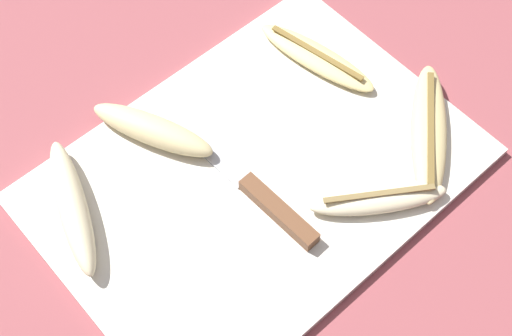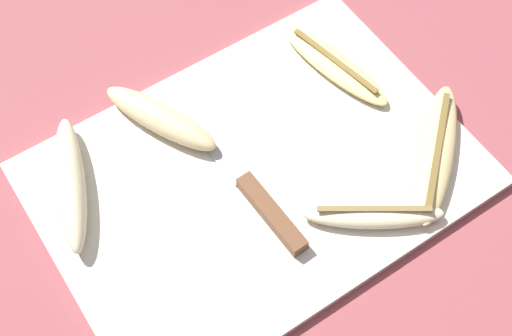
{
  "view_description": "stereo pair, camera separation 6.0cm",
  "coord_description": "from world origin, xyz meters",
  "px_view_note": "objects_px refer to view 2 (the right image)",
  "views": [
    {
      "loc": [
        -0.28,
        -0.32,
        0.76
      ],
      "look_at": [
        0.0,
        0.0,
        0.02
      ],
      "focal_mm": 50.0,
      "sensor_mm": 36.0,
      "label": 1
    },
    {
      "loc": [
        -0.24,
        -0.36,
        0.76
      ],
      "look_at": [
        0.0,
        0.0,
        0.02
      ],
      "focal_mm": 50.0,
      "sensor_mm": 36.0,
      "label": 2
    }
  ],
  "objects_px": {
    "banana_bright_far": "(373,213)",
    "knife": "(260,200)",
    "banana_spotted_left": "(436,152)",
    "banana_golden_short": "(334,65)",
    "banana_ripe_center": "(160,118)",
    "banana_pale_long": "(71,183)"
  },
  "relations": [
    {
      "from": "banana_ripe_center",
      "to": "banana_pale_long",
      "type": "height_order",
      "value": "banana_pale_long"
    },
    {
      "from": "knife",
      "to": "banana_bright_far",
      "type": "xyz_separation_m",
      "value": [
        0.1,
        -0.09,
        0.0
      ]
    },
    {
      "from": "knife",
      "to": "banana_ripe_center",
      "type": "relative_size",
      "value": 1.49
    },
    {
      "from": "banana_golden_short",
      "to": "banana_pale_long",
      "type": "height_order",
      "value": "banana_pale_long"
    },
    {
      "from": "knife",
      "to": "banana_ripe_center",
      "type": "xyz_separation_m",
      "value": [
        -0.04,
        0.16,
        0.01
      ]
    },
    {
      "from": "knife",
      "to": "banana_golden_short",
      "type": "xyz_separation_m",
      "value": [
        0.19,
        0.11,
        0.0
      ]
    },
    {
      "from": "banana_spotted_left",
      "to": "banana_bright_far",
      "type": "xyz_separation_m",
      "value": [
        -0.12,
        -0.02,
        0.0
      ]
    },
    {
      "from": "banana_bright_far",
      "to": "knife",
      "type": "bearing_deg",
      "value": 138.11
    },
    {
      "from": "banana_ripe_center",
      "to": "banana_pale_long",
      "type": "relative_size",
      "value": 0.91
    },
    {
      "from": "banana_bright_far",
      "to": "banana_pale_long",
      "type": "bearing_deg",
      "value": 140.49
    },
    {
      "from": "banana_golden_short",
      "to": "banana_ripe_center",
      "type": "height_order",
      "value": "banana_ripe_center"
    },
    {
      "from": "banana_spotted_left",
      "to": "knife",
      "type": "bearing_deg",
      "value": 163.0
    },
    {
      "from": "banana_golden_short",
      "to": "banana_pale_long",
      "type": "distance_m",
      "value": 0.37
    },
    {
      "from": "banana_ripe_center",
      "to": "banana_bright_far",
      "type": "bearing_deg",
      "value": -60.66
    },
    {
      "from": "banana_spotted_left",
      "to": "banana_ripe_center",
      "type": "bearing_deg",
      "value": 138.46
    },
    {
      "from": "banana_spotted_left",
      "to": "banana_golden_short",
      "type": "bearing_deg",
      "value": 96.9
    },
    {
      "from": "banana_spotted_left",
      "to": "banana_pale_long",
      "type": "distance_m",
      "value": 0.44
    },
    {
      "from": "knife",
      "to": "banana_spotted_left",
      "type": "bearing_deg",
      "value": -19.23
    },
    {
      "from": "knife",
      "to": "banana_bright_far",
      "type": "bearing_deg",
      "value": -44.12
    },
    {
      "from": "banana_ripe_center",
      "to": "banana_bright_far",
      "type": "relative_size",
      "value": 1.05
    },
    {
      "from": "banana_golden_short",
      "to": "banana_pale_long",
      "type": "bearing_deg",
      "value": 175.97
    },
    {
      "from": "banana_pale_long",
      "to": "banana_bright_far",
      "type": "bearing_deg",
      "value": -39.51
    }
  ]
}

